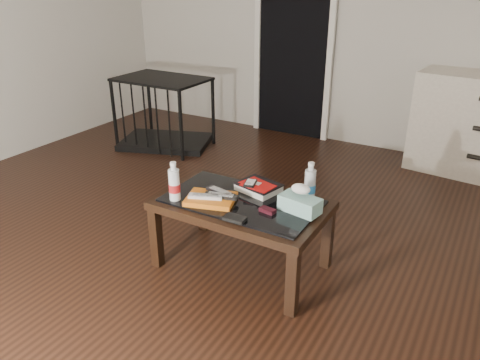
% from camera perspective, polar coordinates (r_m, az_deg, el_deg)
% --- Properties ---
extents(ground, '(5.00, 5.00, 0.00)m').
position_cam_1_polar(ground, '(3.28, -5.64, -7.26)').
color(ground, black).
rests_on(ground, ground).
extents(doorway, '(0.90, 0.08, 2.07)m').
position_cam_1_polar(doorway, '(5.20, 6.59, 16.51)').
color(doorway, black).
rests_on(doorway, ground).
extents(coffee_table, '(1.00, 0.60, 0.46)m').
position_cam_1_polar(coffee_table, '(2.80, 0.21, -3.63)').
color(coffee_table, black).
rests_on(coffee_table, ground).
extents(pet_crate, '(1.05, 0.88, 0.71)m').
position_cam_1_polar(pet_crate, '(5.02, -9.18, 6.80)').
color(pet_crate, black).
rests_on(pet_crate, ground).
extents(magazines, '(0.33, 0.28, 0.03)m').
position_cam_1_polar(magazines, '(2.76, -3.58, -2.33)').
color(magazines, '#C46012').
rests_on(magazines, coffee_table).
extents(remote_silver, '(0.20, 0.12, 0.02)m').
position_cam_1_polar(remote_silver, '(2.73, -4.23, -1.99)').
color(remote_silver, silver).
rests_on(remote_silver, magazines).
extents(remote_black_front, '(0.21, 0.10, 0.02)m').
position_cam_1_polar(remote_black_front, '(2.74, -2.34, -1.92)').
color(remote_black_front, black).
rests_on(remote_black_front, magazines).
extents(remote_black_back, '(0.21, 0.09, 0.02)m').
position_cam_1_polar(remote_black_back, '(2.78, -2.39, -1.44)').
color(remote_black_back, black).
rests_on(remote_black_back, magazines).
extents(textbook, '(0.29, 0.25, 0.05)m').
position_cam_1_polar(textbook, '(2.88, 2.28, -0.89)').
color(textbook, black).
rests_on(textbook, coffee_table).
extents(dvd_mailers, '(0.22, 0.19, 0.01)m').
position_cam_1_polar(dvd_mailers, '(2.87, 2.07, -0.47)').
color(dvd_mailers, '#AB0C0B').
rests_on(dvd_mailers, textbook).
extents(ipod, '(0.09, 0.12, 0.02)m').
position_cam_1_polar(ipod, '(2.85, 1.27, -0.36)').
color(ipod, black).
rests_on(ipod, dvd_mailers).
extents(flip_phone, '(0.10, 0.06, 0.02)m').
position_cam_1_polar(flip_phone, '(2.64, 3.39, -3.71)').
color(flip_phone, black).
rests_on(flip_phone, coffee_table).
extents(wallet, '(0.12, 0.07, 0.02)m').
position_cam_1_polar(wallet, '(2.55, -0.63, -4.71)').
color(wallet, black).
rests_on(wallet, coffee_table).
extents(water_bottle_left, '(0.08, 0.08, 0.24)m').
position_cam_1_polar(water_bottle_left, '(2.76, -8.03, -0.12)').
color(water_bottle_left, silver).
rests_on(water_bottle_left, coffee_table).
extents(water_bottle_right, '(0.08, 0.08, 0.24)m').
position_cam_1_polar(water_bottle_right, '(2.76, 8.55, -0.17)').
color(water_bottle_right, '#B7BCC3').
rests_on(water_bottle_right, coffee_table).
extents(tissue_box, '(0.25, 0.16, 0.09)m').
position_cam_1_polar(tissue_box, '(2.65, 7.31, -2.94)').
color(tissue_box, teal).
rests_on(tissue_box, coffee_table).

